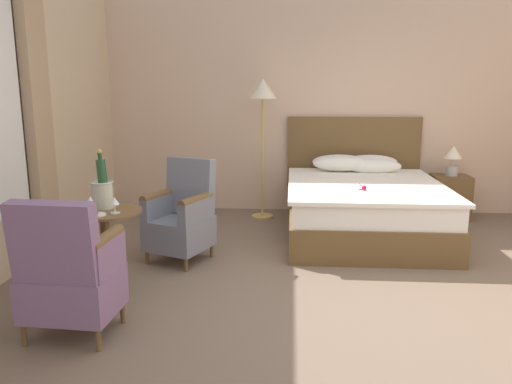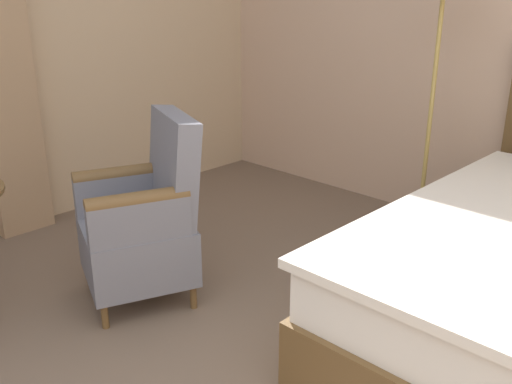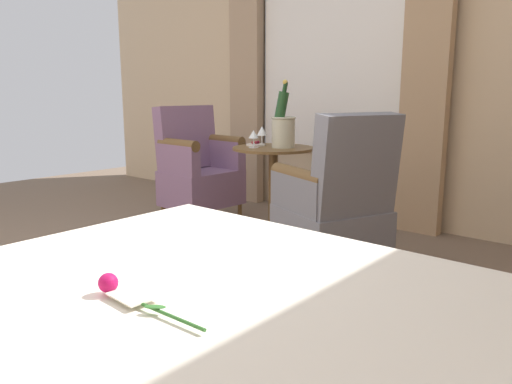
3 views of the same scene
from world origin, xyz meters
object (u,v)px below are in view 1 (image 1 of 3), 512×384
at_px(champagne_bucket, 102,190).
at_px(wine_glass_near_edge, 115,202).
at_px(floor_lamp_brass, 263,100).
at_px(snack_plate, 96,214).
at_px(armchair_by_window, 182,217).
at_px(bed, 362,203).
at_px(nightstand, 450,197).
at_px(armchair_facing_bed, 68,274).
at_px(wine_glass_near_bucket, 90,202).
at_px(bedside_lamp, 453,157).
at_px(side_table_round, 106,241).

bearing_deg(champagne_bucket, wine_glass_near_edge, -45.01).
bearing_deg(floor_lamp_brass, snack_plate, -113.06).
relative_size(champagne_bucket, armchair_by_window, 0.49).
bearing_deg(bed, nightstand, 31.42).
bearing_deg(armchair_facing_bed, floor_lamp_brass, 71.52).
distance_m(wine_glass_near_bucket, armchair_facing_bed, 0.73).
height_order(wine_glass_near_bucket, armchair_by_window, armchair_by_window).
relative_size(champagne_bucket, armchair_facing_bed, 0.50).
bearing_deg(wine_glass_near_bucket, wine_glass_near_edge, 20.04).
bearing_deg(wine_glass_near_edge, bedside_lamp, 38.43).
xyz_separation_m(bed, armchair_facing_bed, (-2.30, -2.69, 0.10)).
bearing_deg(snack_plate, wine_glass_near_bucket, 155.83).
bearing_deg(armchair_by_window, snack_plate, -114.09).
xyz_separation_m(champagne_bucket, armchair_by_window, (0.48, 0.76, -0.42)).
distance_m(bedside_lamp, side_table_round, 4.46).
relative_size(champagne_bucket, wine_glass_near_edge, 3.79).
bearing_deg(floor_lamp_brass, side_table_round, -114.51).
relative_size(nightstand, bedside_lamp, 1.46).
bearing_deg(armchair_facing_bed, snack_plate, 93.58).
distance_m(bed, snack_plate, 3.14).
xyz_separation_m(bedside_lamp, armchair_by_window, (-3.12, -1.82, -0.38)).
bearing_deg(wine_glass_near_bucket, nightstand, 37.71).
bearing_deg(floor_lamp_brass, bedside_lamp, 3.20).
height_order(side_table_round, champagne_bucket, champagne_bucket).
relative_size(snack_plate, armchair_by_window, 0.15).
xyz_separation_m(nightstand, wine_glass_near_edge, (-3.45, -2.73, 0.51)).
bearing_deg(bed, armchair_facing_bed, -130.61).
distance_m(bed, armchair_facing_bed, 3.54).
bearing_deg(bed, wine_glass_near_edge, -138.19).
bearing_deg(side_table_round, snack_plate, -88.72).
height_order(nightstand, side_table_round, side_table_round).
xyz_separation_m(bedside_lamp, snack_plate, (-3.57, -2.82, -0.11)).
relative_size(champagne_bucket, wine_glass_near_bucket, 3.33).
bearing_deg(nightstand, wine_glass_near_edge, -141.57).
relative_size(bedside_lamp, wine_glass_near_bucket, 2.62).
height_order(side_table_round, wine_glass_near_bucket, wine_glass_near_bucket).
relative_size(bed, nightstand, 3.99).
xyz_separation_m(floor_lamp_brass, champagne_bucket, (-1.17, -2.45, -0.67)).
height_order(snack_plate, armchair_facing_bed, armchair_facing_bed).
height_order(wine_glass_near_edge, armchair_by_window, armchair_by_window).
distance_m(nightstand, armchair_facing_bed, 4.93).
relative_size(bed, bedside_lamp, 5.83).
height_order(champagne_bucket, wine_glass_near_edge, champagne_bucket).
bearing_deg(nightstand, side_table_round, -143.45).
relative_size(bed, wine_glass_near_bucket, 15.29).
height_order(bedside_lamp, wine_glass_near_edge, bedside_lamp).
bearing_deg(armchair_facing_bed, nightstand, 44.22).
height_order(bedside_lamp, snack_plate, bedside_lamp).
height_order(bedside_lamp, armchair_facing_bed, armchair_facing_bed).
xyz_separation_m(bedside_lamp, wine_glass_near_bucket, (-3.62, -2.80, -0.01)).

